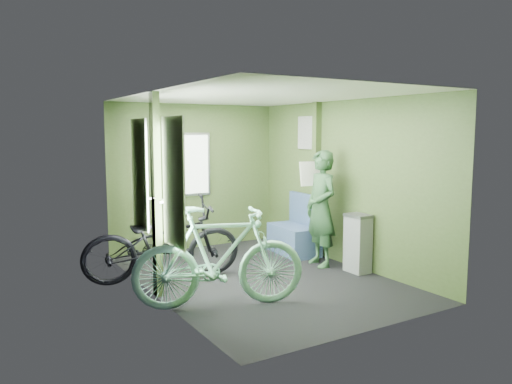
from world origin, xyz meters
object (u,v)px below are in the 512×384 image
Objects in this scene: bicycle_mint at (220,307)px; passenger at (321,208)px; waste_box at (358,243)px; bench_seat at (295,236)px; bicycle_black at (164,282)px.

bicycle_mint is 1.13× the size of passenger.
passenger is 0.70m from waste_box.
bench_seat reaches higher than bicycle_mint.
passenger is 2.07× the size of waste_box.
bench_seat is at bearing 95.17° from waste_box.
bench_seat is at bearing -33.93° from bicycle_mint.
bicycle_black is 1.19m from bicycle_mint.
bicycle_mint is 2.34× the size of waste_box.
passenger reaches higher than bicycle_black.
passenger is at bearing -89.70° from bicycle_black.
bicycle_mint is 2.00× the size of bench_seat.
bicycle_mint is at bearing -160.57° from bicycle_black.
bench_seat reaches higher than waste_box.
bicycle_black is at bearing 28.59° from bicycle_mint.
waste_box is (0.22, -0.52, -0.42)m from passenger.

